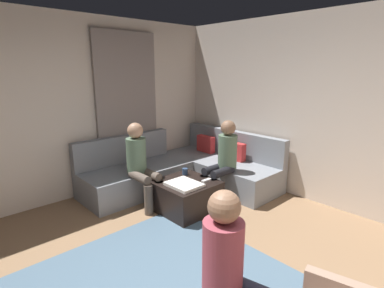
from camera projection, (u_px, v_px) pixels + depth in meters
name	position (u px, v px, depth m)	size (l,w,h in m)	color
wall_back	(347.00, 113.00, 4.03)	(6.00, 0.12, 2.70)	beige
wall_left	(41.00, 112.00, 4.19)	(0.12, 6.00, 2.70)	beige
curtain_panel	(128.00, 111.00, 5.00)	(0.06, 1.10, 2.50)	gray
sectional_couch	(185.00, 170.00, 5.08)	(2.10, 2.55, 0.87)	gray
ottoman	(186.00, 196.00, 4.21)	(0.76, 0.76, 0.42)	black
folded_blanket	(184.00, 184.00, 4.01)	(0.44, 0.36, 0.04)	white
coffee_mug	(185.00, 171.00, 4.42)	(0.08, 0.08, 0.10)	#334C72
game_remote	(206.00, 180.00, 4.17)	(0.05, 0.15, 0.02)	white
person_on_couch_back	(223.00, 157.00, 4.45)	(0.30, 0.60, 1.20)	black
person_on_couch_side	(140.00, 162.00, 4.25)	(0.60, 0.30, 1.20)	brown
person_on_armchair	(235.00, 270.00, 2.00)	(0.61, 0.39, 1.18)	#2D3347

